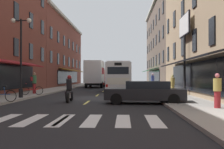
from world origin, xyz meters
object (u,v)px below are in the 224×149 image
Objects in this scene: motorcycle_rider at (69,91)px; pedestrian_near at (34,82)px; sedan_mid at (103,82)px; billboard_sign at (185,33)px; transit_bus at (119,76)px; pedestrian_rear at (217,90)px; street_lamp_twin at (21,54)px; sedan_near at (146,92)px; bicycle_near at (32,90)px; pedestrian_mid at (173,84)px; bicycle_mid at (2,95)px; pedestrian_far at (153,81)px; box_truck at (95,74)px.

pedestrian_near is (-4.25, 5.97, 0.39)m from motorcycle_rider.
billboard_sign is at bearing -73.14° from sedan_mid.
pedestrian_near is at bearing -128.19° from transit_bus.
street_lamp_twin is (-11.26, 5.63, 2.21)m from pedestrian_rear.
transit_bus is 15.91m from sedan_near.
pedestrian_mid is (11.30, 1.74, 0.45)m from bicycle_near.
pedestrian_near is (-3.73, -27.69, 0.42)m from sedan_mid.
bicycle_mid is at bearing -94.91° from sedan_mid.
pedestrian_mid is at bearing 39.35° from motorcycle_rider.
transit_bus is 6.62× the size of bicycle_near.
pedestrian_far reaches higher than sedan_near.
pedestrian_near is at bearing 28.62° from pedestrian_mid.
pedestrian_far is (7.41, -9.10, -0.89)m from box_truck.
street_lamp_twin is at bearing 50.03° from pedestrian_mid.
bicycle_near is 1.77m from pedestrian_near.
street_lamp_twin reaches higher than pedestrian_rear.
sedan_near is at bearing -16.14° from street_lamp_twin.
billboard_sign is 1.32× the size of sedan_mid.
transit_bus is 7.05× the size of pedestrian_mid.
sedan_mid is at bearing -45.90° from pedestrian_mid.
pedestrian_rear is (11.84, -10.00, -0.16)m from pedestrian_near.
bicycle_near is (-6.70, -10.62, -1.16)m from transit_bus.
pedestrian_mid is (10.98, 7.64, 0.45)m from bicycle_mid.
bicycle_mid is (-3.02, -35.20, -0.18)m from sedan_mid.
sedan_mid is at bearing -90.33° from pedestrian_rear.
transit_bus is 2.06× the size of street_lamp_twin.
pedestrian_mid is at bearing 123.31° from billboard_sign.
billboard_sign is 20.10m from box_truck.
pedestrian_mid is at bearing 34.83° from bicycle_mid.
transit_bus is at bearing 96.49° from sedan_near.
bicycle_near is at bearing 93.94° from street_lamp_twin.
pedestrian_rear is at bearing -77.86° from sedan_mid.
pedestrian_near reaches higher than pedestrian_mid.
street_lamp_twin is at bearing -97.74° from box_truck.
sedan_mid is at bearing 90.88° from motorcycle_rider.
transit_bus is 6.53× the size of bicycle_mid.
box_truck is at bearing 82.26° from street_lamp_twin.
sedan_mid is 29.49m from bicycle_near.
pedestrian_near is 0.99× the size of pedestrian_far.
pedestrian_mid reaches higher than bicycle_near.
sedan_near is 0.86× the size of street_lamp_twin.
street_lamp_twin is (-8.30, 2.40, 2.47)m from sedan_near.
bicycle_mid is (-11.72, -6.52, -4.54)m from billboard_sign.
pedestrian_near is 13.26m from pedestrian_far.
street_lamp_twin is (-3.67, 1.60, 2.44)m from motorcycle_rider.
transit_bus is at bearing -88.42° from pedestrian_rear.
motorcycle_rider is at bearing 23.51° from bicycle_mid.
transit_bus is 10.02m from pedestrian_mid.
sedan_mid is 38.55m from pedestrian_rear.
motorcycle_rider is at bearing -89.12° from sedan_mid.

